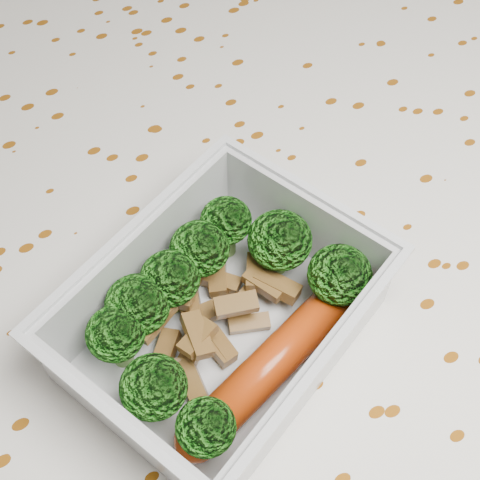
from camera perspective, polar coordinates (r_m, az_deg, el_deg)
dining_table at (r=0.50m, az=0.57°, el=-6.97°), size 1.40×0.90×0.75m
tablecloth at (r=0.46m, az=0.62°, el=-4.08°), size 1.46×0.96×0.19m
lunch_container at (r=0.38m, az=-1.53°, el=-7.08°), size 0.21×0.19×0.06m
broccoli_florets at (r=0.37m, az=-2.52°, el=-4.67°), size 0.16×0.14×0.05m
meat_pile at (r=0.39m, az=-2.08°, el=-6.37°), size 0.10×0.09×0.03m
sausage at (r=0.37m, az=3.24°, el=-10.01°), size 0.14×0.06×0.02m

